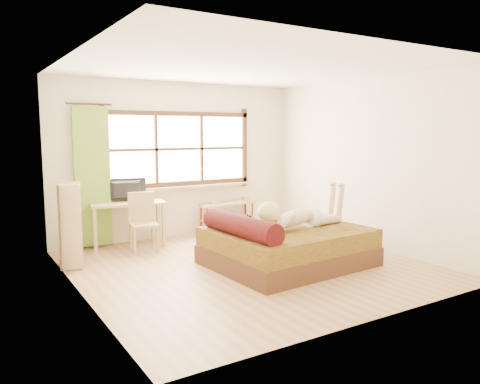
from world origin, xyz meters
TOP-DOWN VIEW (x-y plane):
  - floor at (0.00, 0.00)m, footprint 4.50×4.50m
  - ceiling at (0.00, 0.00)m, footprint 4.50×4.50m
  - wall_back at (0.00, 2.25)m, footprint 4.50×0.00m
  - wall_front at (0.00, -2.25)m, footprint 4.50×0.00m
  - wall_left at (-2.25, 0.00)m, footprint 0.00×4.50m
  - wall_right at (2.25, 0.00)m, footprint 0.00×4.50m
  - window at (0.00, 2.22)m, footprint 2.80×0.16m
  - curtain at (-1.55, 2.13)m, footprint 0.55×0.10m
  - bed at (0.46, -0.24)m, footprint 2.17×1.78m
  - woman at (0.67, -0.29)m, footprint 1.47×0.50m
  - kitten at (-0.20, -0.14)m, footprint 0.32×0.14m
  - desk at (-1.05, 1.95)m, footprint 1.24×0.72m
  - monitor at (-1.05, 2.00)m, footprint 0.66×0.19m
  - chair at (-0.94, 1.58)m, footprint 0.47×0.47m
  - pipe_shelf at (0.88, 2.07)m, footprint 1.11×0.35m
  - cup at (0.57, 2.07)m, footprint 0.12×0.12m
  - book at (1.07, 2.07)m, footprint 0.16×0.21m
  - bookshelf at (-2.08, 1.28)m, footprint 0.40×0.56m

SIDE VIEW (x-z plane):
  - floor at x=0.00m, z-range 0.00..0.00m
  - bed at x=0.46m, z-range -0.11..0.67m
  - pipe_shelf at x=0.88m, z-range 0.09..0.71m
  - chair at x=-0.94m, z-range 0.05..0.96m
  - book at x=1.07m, z-range 0.55..0.56m
  - bookshelf at x=-2.08m, z-range 0.01..1.16m
  - cup at x=0.57m, z-range 0.55..0.63m
  - desk at x=-1.05m, z-range 0.27..1.00m
  - kitten at x=-0.20m, z-range 0.52..0.77m
  - woman at x=0.67m, z-range 0.52..1.14m
  - monitor at x=-1.05m, z-range 0.73..1.10m
  - curtain at x=-1.55m, z-range 0.05..2.25m
  - wall_back at x=0.00m, z-range -0.90..3.60m
  - wall_front at x=0.00m, z-range -0.90..3.60m
  - wall_left at x=-2.25m, z-range -0.90..3.60m
  - wall_right at x=2.25m, z-range -0.90..3.60m
  - window at x=0.00m, z-range 0.78..2.24m
  - ceiling at x=0.00m, z-range 2.70..2.70m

